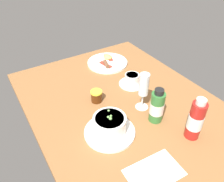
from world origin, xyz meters
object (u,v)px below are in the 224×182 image
coffee_cup (132,80)px  wine_glass (144,87)px  sauce_bottle_green (157,107)px  breakfast_plate (107,62)px  sauce_bottle_red (196,120)px  cutlery_setting (155,172)px  jam_jar (96,96)px  porridge_bowl (110,126)px

coffee_cup → wine_glass: size_ratio=0.75×
wine_glass → sauce_bottle_green: bearing=-1.1°
coffee_cup → sauce_bottle_green: (27.27, -7.20, 4.74)cm
coffee_cup → breakfast_plate: coffee_cup is taller
sauce_bottle_red → breakfast_plate: (-67.75, 1.00, -7.74)cm
wine_glass → breakfast_plate: (-43.14, 7.13, -10.89)cm
cutlery_setting → sauce_bottle_green: sauce_bottle_green is taller
wine_glass → breakfast_plate: bearing=170.6°
wine_glass → coffee_cup: bearing=158.2°
coffee_cup → jam_jar: coffee_cup is taller
coffee_cup → breakfast_plate: size_ratio=0.56×
porridge_bowl → wine_glass: bearing=105.8°
coffee_cup → jam_jar: 22.89cm
coffee_cup → sauce_bottle_green: size_ratio=0.83×
sauce_bottle_red → wine_glass: bearing=-166.0°
wine_glass → sauce_bottle_red: sauce_bottle_red is taller
sauce_bottle_red → sauce_bottle_green: size_ratio=1.16×
porridge_bowl → sauce_bottle_red: size_ratio=1.10×
porridge_bowl → coffee_cup: 36.81cm
coffee_cup → breakfast_plate: bearing=179.7°
coffee_cup → jam_jar: size_ratio=2.32×
cutlery_setting → coffee_cup: 53.26cm
jam_jar → sauce_bottle_green: 29.60cm
sauce_bottle_red → breakfast_plate: bearing=179.2°
cutlery_setting → wine_glass: 36.33cm
breakfast_plate → cutlery_setting: bearing=-18.5°
coffee_cup → wine_glass: wine_glass is taller
coffee_cup → sauce_bottle_red: (42.16, -0.88, 6.00)cm
jam_jar → coffee_cup: bearing=96.2°
wine_glass → jam_jar: size_ratio=3.12×
porridge_bowl → jam_jar: 21.80cm
jam_jar → breakfast_plate: size_ratio=0.24×
wine_glass → sauce_bottle_green: 10.68cm
porridge_bowl → breakfast_plate: 56.83cm
coffee_cup → wine_glass: 20.99cm
porridge_bowl → sauce_bottle_red: (18.61, 27.37, 4.59)cm
sauce_bottle_red → sauce_bottle_green: sauce_bottle_red is taller
cutlery_setting → sauce_bottle_red: sauce_bottle_red is taller
porridge_bowl → cutlery_setting: (23.81, 4.00, -3.82)cm
sauce_bottle_red → breakfast_plate: sauce_bottle_red is taller
cutlery_setting → coffee_cup: (-47.36, 24.25, 2.41)cm
cutlery_setting → breakfast_plate: bearing=161.5°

